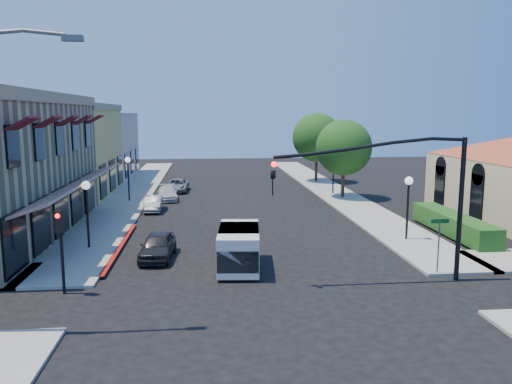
{
  "coord_description": "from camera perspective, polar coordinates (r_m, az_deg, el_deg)",
  "views": [
    {
      "loc": [
        -2.44,
        -17.74,
        6.95
      ],
      "look_at": [
        0.35,
        9.67,
        2.6
      ],
      "focal_mm": 35.0,
      "sensor_mm": 36.0,
      "label": 1
    }
  ],
  "objects": [
    {
      "name": "secondary_signal",
      "position": [
        20.47,
        -21.48,
        -4.74
      ],
      "size": [
        0.28,
        0.42,
        3.32
      ],
      "color": "black",
      "rests_on": "ground"
    },
    {
      "name": "parked_car_d",
      "position": [
        45.25,
        -8.98,
        0.74
      ],
      "size": [
        2.1,
        4.14,
        1.12
      ],
      "primitive_type": "imported",
      "rotation": [
        0.0,
        0.0,
        -0.06
      ],
      "color": "gray",
      "rests_on": "ground"
    },
    {
      "name": "curb_red_strip",
      "position": [
        27.03,
        -15.19,
        -6.25
      ],
      "size": [
        0.25,
        10.0,
        0.06
      ],
      "primitive_type": "cube",
      "color": "maroon",
      "rests_on": "ground"
    },
    {
      "name": "lamppost_right_near",
      "position": [
        28.28,
        17.02,
        0.01
      ],
      "size": [
        0.44,
        0.44,
        3.57
      ],
      "color": "black",
      "rests_on": "ground"
    },
    {
      "name": "lamppost_left_far",
      "position": [
        40.42,
        -14.41,
        2.7
      ],
      "size": [
        0.44,
        0.44,
        3.57
      ],
      "color": "black",
      "rests_on": "ground"
    },
    {
      "name": "parked_car_c",
      "position": [
        40.99,
        -10.1,
        -0.14
      ],
      "size": [
        1.92,
        3.97,
        1.11
      ],
      "primitive_type": "imported",
      "rotation": [
        0.0,
        0.0,
        0.1
      ],
      "color": "beige",
      "rests_on": "ground"
    },
    {
      "name": "sidewalk_left",
      "position": [
        45.71,
        -13.68,
        0.05
      ],
      "size": [
        3.5,
        50.0,
        0.12
      ],
      "primitive_type": "cube",
      "color": "gray",
      "rests_on": "ground"
    },
    {
      "name": "sidewalk_right",
      "position": [
        46.63,
        8.14,
        0.38
      ],
      "size": [
        3.5,
        50.0,
        0.12
      ],
      "primitive_type": "cube",
      "color": "gray",
      "rests_on": "ground"
    },
    {
      "name": "hedge",
      "position": [
        31.04,
        21.55,
        -4.61
      ],
      "size": [
        1.4,
        8.0,
        1.1
      ],
      "primitive_type": "cube",
      "color": "#194E16",
      "rests_on": "ground"
    },
    {
      "name": "white_van",
      "position": [
        22.58,
        -1.97,
        -6.15
      ],
      "size": [
        2.15,
        4.28,
        1.83
      ],
      "color": "silver",
      "rests_on": "ground"
    },
    {
      "name": "signal_mast_arm",
      "position": [
        21.14,
        17.36,
        0.78
      ],
      "size": [
        8.01,
        0.39,
        6.0
      ],
      "color": "black",
      "rests_on": "ground"
    },
    {
      "name": "lamppost_right_far",
      "position": [
        43.36,
        8.85,
        3.29
      ],
      "size": [
        0.44,
        0.44,
        3.57
      ],
      "color": "black",
      "rests_on": "ground"
    },
    {
      "name": "pink_stucco_building",
      "position": [
        57.35,
        -19.04,
        5.04
      ],
      "size": [
        10.0,
        12.0,
        7.0
      ],
      "primitive_type": "cube",
      "color": "beige",
      "rests_on": "ground"
    },
    {
      "name": "street_name_sign",
      "position": [
        22.89,
        20.19,
        -4.85
      ],
      "size": [
        0.8,
        0.06,
        2.5
      ],
      "color": "#595B5E",
      "rests_on": "ground"
    },
    {
      "name": "parked_car_a",
      "position": [
        24.68,
        -11.16,
        -6.05
      ],
      "size": [
        1.76,
        3.78,
        1.25
      ],
      "primitive_type": "imported",
      "rotation": [
        0.0,
        0.0,
        -0.08
      ],
      "color": "black",
      "rests_on": "ground"
    },
    {
      "name": "parked_car_b",
      "position": [
        36.54,
        -11.63,
        -1.3
      ],
      "size": [
        1.17,
        3.34,
        1.1
      ],
      "primitive_type": "imported",
      "rotation": [
        0.0,
        0.0,
        -0.0
      ],
      "color": "gray",
      "rests_on": "ground"
    },
    {
      "name": "lamppost_left_near",
      "position": [
        26.78,
        -18.81,
        -0.57
      ],
      "size": [
        0.44,
        0.44,
        3.57
      ],
      "color": "black",
      "rests_on": "ground"
    },
    {
      "name": "street_tree_a",
      "position": [
        41.39,
        10.0,
        5.02
      ],
      "size": [
        4.56,
        4.56,
        6.48
      ],
      "color": "#3A2317",
      "rests_on": "ground"
    },
    {
      "name": "street_tree_b",
      "position": [
        51.05,
        6.96,
        6.21
      ],
      "size": [
        4.94,
        4.94,
        7.02
      ],
      "color": "#3A2317",
      "rests_on": "ground"
    },
    {
      "name": "ground",
      "position": [
        19.21,
        1.93,
        -12.25
      ],
      "size": [
        120.0,
        120.0,
        0.0
      ],
      "primitive_type": "plane",
      "color": "black",
      "rests_on": "ground"
    },
    {
      "name": "yellow_stucco_building",
      "position": [
        45.76,
        -22.45,
        4.35
      ],
      "size": [
        10.0,
        12.0,
        7.6
      ],
      "primitive_type": "cube",
      "color": "tan",
      "rests_on": "ground"
    }
  ]
}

